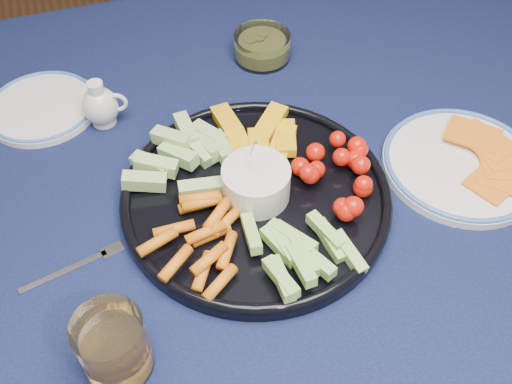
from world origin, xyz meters
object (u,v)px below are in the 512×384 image
object	(u,v)px
creamer_pitcher	(101,106)
side_plate_extra	(42,107)
crudite_platter	(254,192)
pickle_bowl	(262,47)
juice_tumbler	(115,348)
dining_table	(185,211)
cheese_plate	(462,162)

from	to	relation	value
creamer_pitcher	side_plate_extra	size ratio (longest dim) A/B	0.44
crudite_platter	pickle_bowl	size ratio (longest dim) A/B	3.77
juice_tumbler	side_plate_extra	xyz separation A→B (m)	(-0.05, 0.50, -0.03)
dining_table	creamer_pitcher	size ratio (longest dim) A/B	20.22
cheese_plate	dining_table	bearing A→B (deg)	164.04
creamer_pitcher	juice_tumbler	size ratio (longest dim) A/B	0.86
pickle_bowl	cheese_plate	size ratio (longest dim) A/B	0.43
cheese_plate	juice_tumbler	distance (m)	0.58
juice_tumbler	crudite_platter	bearing A→B (deg)	39.38
creamer_pitcher	cheese_plate	bearing A→B (deg)	-28.72
juice_tumbler	creamer_pitcher	bearing A→B (deg)	83.95
dining_table	side_plate_extra	distance (m)	0.31
side_plate_extra	dining_table	bearing A→B (deg)	-49.72
cheese_plate	side_plate_extra	bearing A→B (deg)	150.66
crudite_platter	pickle_bowl	bearing A→B (deg)	69.44
crudite_platter	creamer_pitcher	bearing A→B (deg)	126.93
crudite_platter	juice_tumbler	xyz separation A→B (m)	(-0.23, -0.19, 0.02)
cheese_plate	juice_tumbler	bearing A→B (deg)	-164.64
dining_table	crudite_platter	xyz separation A→B (m)	(0.09, -0.09, 0.11)
creamer_pitcher	side_plate_extra	xyz separation A→B (m)	(-0.10, 0.06, -0.03)
dining_table	pickle_bowl	world-z (taller)	pickle_bowl
cheese_plate	side_plate_extra	xyz separation A→B (m)	(-0.61, 0.34, -0.00)
pickle_bowl	crudite_platter	bearing A→B (deg)	-110.56
dining_table	juice_tumbler	xyz separation A→B (m)	(-0.14, -0.27, 0.13)
juice_tumbler	pickle_bowl	bearing A→B (deg)	55.74
pickle_bowl	side_plate_extra	xyz separation A→B (m)	(-0.41, -0.02, -0.01)
dining_table	pickle_bowl	bearing A→B (deg)	48.60
dining_table	cheese_plate	bearing A→B (deg)	-15.96
dining_table	juice_tumbler	bearing A→B (deg)	-116.58
cheese_plate	side_plate_extra	size ratio (longest dim) A/B	1.30
dining_table	crudite_platter	bearing A→B (deg)	-42.33
crudite_platter	cheese_plate	xyz separation A→B (m)	(0.33, -0.04, -0.01)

